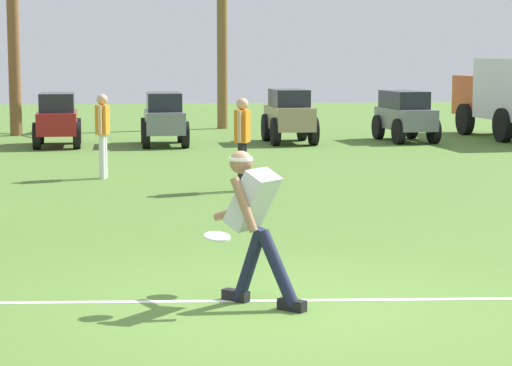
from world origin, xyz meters
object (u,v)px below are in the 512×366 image
at_px(parked_car_slot_c, 164,117).
at_px(palm_tree_far_right, 222,11).
at_px(palm_tree_right_of_centre, 13,6).
at_px(teammate_deep, 103,128).
at_px(parked_car_slot_b, 58,118).
at_px(frisbee_thrower, 253,218).
at_px(teammate_near_sideline, 242,135).
at_px(parked_car_slot_e, 405,114).
at_px(parked_car_slot_d, 289,115).
at_px(frisbee_in_flight, 217,237).

relative_size(parked_car_slot_c, palm_tree_far_right, 0.38).
bearing_deg(palm_tree_right_of_centre, parked_car_slot_c, -41.38).
distance_m(teammate_deep, parked_car_slot_b, 7.13).
bearing_deg(teammate_deep, parked_car_slot_b, 101.34).
height_order(frisbee_thrower, parked_car_slot_c, frisbee_thrower).
bearing_deg(frisbee_thrower, parked_car_slot_c, 91.53).
xyz_separation_m(parked_car_slot_b, parked_car_slot_c, (2.68, -0.03, 0.00)).
bearing_deg(teammate_near_sideline, parked_car_slot_e, 60.81).
xyz_separation_m(parked_car_slot_c, parked_car_slot_e, (6.42, 0.49, 0.00)).
bearing_deg(parked_car_slot_e, parked_car_slot_d, -176.30).
distance_m(teammate_near_sideline, palm_tree_right_of_centre, 13.99).
bearing_deg(teammate_deep, palm_tree_right_of_centre, 105.17).
distance_m(frisbee_in_flight, teammate_deep, 9.32).
distance_m(frisbee_thrower, parked_car_slot_d, 17.21).
height_order(teammate_near_sideline, palm_tree_right_of_centre, palm_tree_right_of_centre).
height_order(frisbee_thrower, teammate_deep, teammate_deep).
distance_m(parked_car_slot_c, palm_tree_far_right, 6.84).
distance_m(teammate_deep, palm_tree_far_right, 13.49).
bearing_deg(teammate_near_sideline, parked_car_slot_d, 76.95).
relative_size(frisbee_in_flight, parked_car_slot_e, 0.14).
relative_size(frisbee_in_flight, parked_car_slot_c, 0.14).
bearing_deg(parked_car_slot_e, parked_car_slot_c, -175.60).
bearing_deg(parked_car_slot_e, palm_tree_right_of_centre, 163.34).
bearing_deg(teammate_near_sideline, frisbee_thrower, -94.94).
height_order(frisbee_in_flight, teammate_near_sideline, teammate_near_sideline).
bearing_deg(parked_car_slot_c, frisbee_in_flight, -89.44).
bearing_deg(palm_tree_far_right, parked_car_slot_b, -128.50).
bearing_deg(frisbee_thrower, palm_tree_far_right, 86.17).
height_order(frisbee_in_flight, palm_tree_far_right, palm_tree_far_right).
bearing_deg(palm_tree_right_of_centre, teammate_deep, -74.83).
bearing_deg(palm_tree_right_of_centre, parked_car_slot_e, -16.66).
bearing_deg(frisbee_in_flight, parked_car_slot_b, 99.93).
bearing_deg(frisbee_thrower, palm_tree_right_of_centre, 102.74).
bearing_deg(parked_car_slot_c, parked_car_slot_d, 5.07).
relative_size(teammate_deep, palm_tree_far_right, 0.25).
relative_size(parked_car_slot_d, palm_tree_far_right, 0.38).
xyz_separation_m(frisbee_thrower, frisbee_in_flight, (-0.29, 0.53, -0.26)).
height_order(frisbee_thrower, teammate_near_sideline, teammate_near_sideline).
distance_m(parked_car_slot_c, parked_car_slot_e, 6.44).
height_order(teammate_deep, parked_car_slot_d, teammate_deep).
bearing_deg(parked_car_slot_d, palm_tree_right_of_centre, 155.58).
distance_m(teammate_near_sideline, teammate_deep, 3.14).
distance_m(frisbee_thrower, teammate_deep, 9.88).
bearing_deg(parked_car_slot_d, parked_car_slot_b, -177.46).
distance_m(frisbee_in_flight, parked_car_slot_e, 17.80).
bearing_deg(parked_car_slot_b, parked_car_slot_e, 2.94).
relative_size(frisbee_in_flight, palm_tree_far_right, 0.05).
xyz_separation_m(parked_car_slot_d, palm_tree_right_of_centre, (-7.42, 3.37, 2.93)).
xyz_separation_m(teammate_deep, parked_car_slot_c, (1.27, 6.96, -0.22)).
xyz_separation_m(frisbee_in_flight, parked_car_slot_d, (3.11, 16.45, 0.21)).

